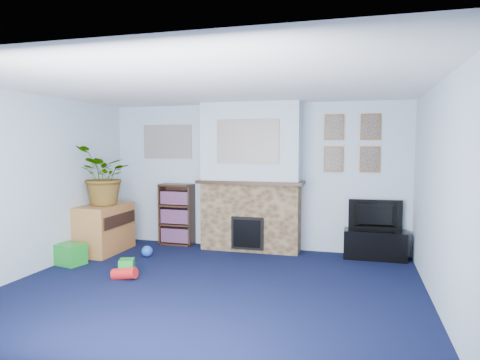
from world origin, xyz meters
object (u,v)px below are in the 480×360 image
(tv_stand, at_px, (375,244))
(bookshelf, at_px, (177,216))
(television, at_px, (376,215))
(sideboard, at_px, (104,230))

(tv_stand, bearing_deg, bookshelf, 178.67)
(television, distance_m, bookshelf, 3.29)
(television, relative_size, bookshelf, 0.76)
(tv_stand, height_order, television, television)
(bookshelf, height_order, sideboard, bookshelf)
(tv_stand, relative_size, television, 1.15)
(television, relative_size, sideboard, 0.80)
(tv_stand, relative_size, bookshelf, 0.87)
(tv_stand, bearing_deg, sideboard, -170.04)
(bookshelf, xyz_separation_m, sideboard, (-0.91, -0.81, -0.15))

